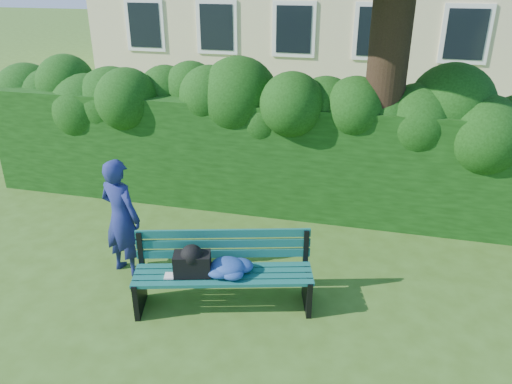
# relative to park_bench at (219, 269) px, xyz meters

# --- Properties ---
(ground) EXTENTS (80.00, 80.00, 0.00)m
(ground) POSITION_rel_park_bench_xyz_m (0.13, 0.65, -0.51)
(ground) COLOR #3A5A1A
(ground) RESTS_ON ground
(hedge) EXTENTS (10.00, 1.00, 1.80)m
(hedge) POSITION_rel_park_bench_xyz_m (0.13, 2.85, 0.39)
(hedge) COLOR black
(hedge) RESTS_ON ground
(park_bench) EXTENTS (2.13, 1.08, 0.89)m
(park_bench) POSITION_rel_park_bench_xyz_m (0.00, 0.00, 0.00)
(park_bench) COLOR #0F4F47
(park_bench) RESTS_ON ground
(man_reading) EXTENTS (0.66, 0.52, 1.58)m
(man_reading) POSITION_rel_park_bench_xyz_m (-1.43, 0.41, 0.28)
(man_reading) COLOR navy
(man_reading) RESTS_ON ground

